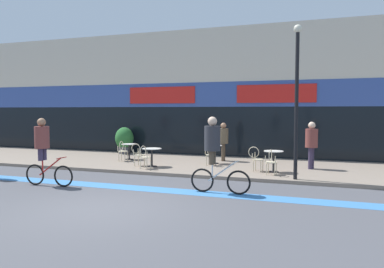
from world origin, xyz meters
TOP-DOWN VIEW (x-y plane):
  - ground_plane at (0.00, 0.00)m, footprint 120.00×120.00m
  - sidewalk_slab at (0.00, 7.25)m, footprint 40.00×5.50m
  - storefront_facade at (0.00, 11.97)m, footprint 40.00×4.06m
  - bike_lane_stripe at (0.00, 2.36)m, footprint 36.00×0.70m
  - bistro_table_0 at (-3.29, 7.30)m, footprint 0.68×0.68m
  - bistro_table_1 at (-1.40, 5.71)m, footprint 0.76×0.76m
  - bistro_table_2 at (0.71, 7.34)m, footprint 0.61×0.61m
  - bistro_table_3 at (3.31, 5.95)m, footprint 0.70×0.70m
  - cafe_chair_0_near at (-3.28, 6.67)m, footprint 0.45×0.60m
  - cafe_chair_1_near at (-1.41, 5.08)m, footprint 0.43×0.59m
  - cafe_chair_1_side at (-2.03, 5.72)m, footprint 0.59×0.44m
  - cafe_chair_2_near at (0.70, 6.72)m, footprint 0.45×0.60m
  - cafe_chair_3_near at (3.30, 5.33)m, footprint 0.44×0.59m
  - cafe_chair_3_side at (2.68, 5.96)m, footprint 0.59×0.44m
  - planter_pot at (-4.67, 9.29)m, footprint 0.94×0.94m
  - lamp_post at (4.15, 4.79)m, footprint 0.26×0.26m
  - cyclist_0 at (-3.21, 1.74)m, footprint 1.69×0.52m
  - cyclist_1 at (2.07, 2.51)m, footprint 1.75×0.48m
  - pedestrian_near_end at (4.57, 7.22)m, footprint 0.57×0.57m
  - pedestrian_far_end at (0.84, 8.30)m, footprint 0.48×0.48m

SIDE VIEW (x-z plane):
  - ground_plane at x=0.00m, z-range 0.00..0.00m
  - bike_lane_stripe at x=0.00m, z-range 0.00..0.01m
  - sidewalk_slab at x=0.00m, z-range 0.00..0.12m
  - bistro_table_0 at x=-3.29m, z-range 0.27..0.99m
  - cafe_chair_0_near at x=-3.28m, z-range 0.19..1.09m
  - cafe_chair_1_near at x=-1.41m, z-range 0.19..1.09m
  - cafe_chair_1_side at x=-2.03m, z-range 0.19..1.09m
  - cafe_chair_2_near at x=0.70m, z-range 0.19..1.09m
  - cafe_chair_3_near at x=3.30m, z-range 0.19..1.09m
  - cafe_chair_3_side at x=2.68m, z-range 0.19..1.09m
  - bistro_table_1 at x=-1.40m, z-range 0.28..1.01m
  - bistro_table_2 at x=0.71m, z-range 0.27..1.05m
  - bistro_table_3 at x=3.31m, z-range 0.28..1.06m
  - planter_pot at x=-4.67m, z-range 0.16..1.52m
  - pedestrian_far_end at x=0.84m, z-range 0.28..1.96m
  - pedestrian_near_end at x=4.57m, z-range 0.29..2.08m
  - cyclist_0 at x=-3.21m, z-range 0.19..2.30m
  - cyclist_1 at x=2.07m, z-range 0.19..2.36m
  - lamp_post at x=4.15m, z-range 0.52..5.45m
  - storefront_facade at x=0.00m, z-range -0.02..6.33m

